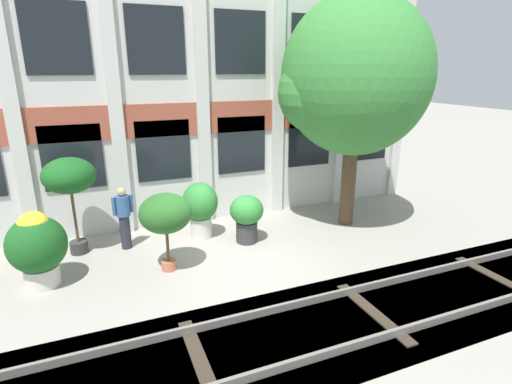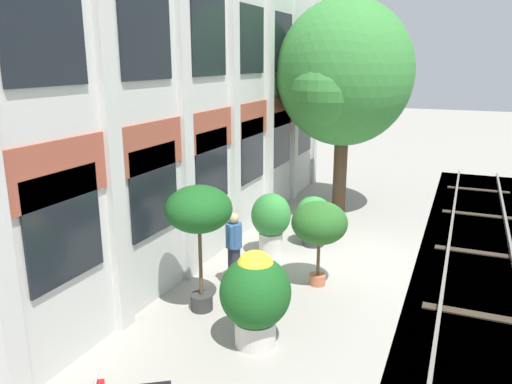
{
  "view_description": "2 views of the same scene",
  "coord_description": "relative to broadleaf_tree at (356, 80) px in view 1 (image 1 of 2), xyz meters",
  "views": [
    {
      "loc": [
        -2.96,
        -8.3,
        4.47
      ],
      "look_at": [
        1.08,
        1.54,
        1.16
      ],
      "focal_mm": 28.0,
      "sensor_mm": 36.0,
      "label": 1
    },
    {
      "loc": [
        -11.2,
        -2.47,
        4.67
      ],
      "look_at": [
        -0.45,
        2.1,
        1.55
      ],
      "focal_mm": 35.0,
      "sensor_mm": 36.0,
      "label": 2
    }
  ],
  "objects": [
    {
      "name": "potted_plant_fluted_column",
      "position": [
        -4.3,
        0.63,
        -3.25
      ],
      "size": [
        0.96,
        0.96,
        1.56
      ],
      "color": "beige",
      "rests_on": "ground"
    },
    {
      "name": "potted_plant_stone_basin",
      "position": [
        -8.1,
        -0.58,
        -3.22
      ],
      "size": [
        1.19,
        1.19,
        1.68
      ],
      "color": "beige",
      "rests_on": "ground"
    },
    {
      "name": "apartment_facade",
      "position": [
        -3.8,
        2.1,
        -0.24
      ],
      "size": [
        14.41,
        0.64,
        7.85
      ],
      "color": "silver",
      "rests_on": "ground"
    },
    {
      "name": "potted_plant_glazed_jar",
      "position": [
        -3.24,
        -0.13,
        -3.4
      ],
      "size": [
        0.89,
        0.89,
        1.29
      ],
      "color": "#333333",
      "rests_on": "ground"
    },
    {
      "name": "resident_by_doorway",
      "position": [
        -6.27,
        0.68,
        -3.28
      ],
      "size": [
        0.52,
        0.34,
        1.63
      ],
      "rotation": [
        0.0,
        0.0,
        -1.35
      ],
      "color": "#282833",
      "rests_on": "ground"
    },
    {
      "name": "ground_plane",
      "position": [
        -3.8,
        -1.06,
        -4.15
      ],
      "size": [
        80.0,
        80.0,
        0.0
      ],
      "primitive_type": "plane",
      "color": "#9E998E"
    },
    {
      "name": "potted_plant_low_pan",
      "position": [
        -5.47,
        -0.9,
        -2.79
      ],
      "size": [
        1.17,
        1.17,
        1.84
      ],
      "color": "#B76647",
      "rests_on": "ground"
    },
    {
      "name": "broadleaf_tree",
      "position": [
        0.0,
        0.0,
        0.0
      ],
      "size": [
        4.25,
        4.05,
        6.43
      ],
      "color": "#4C3826",
      "rests_on": "ground"
    },
    {
      "name": "rail_tracks",
      "position": [
        -3.8,
        -4.11,
        -4.29
      ],
      "size": [
        22.05,
        2.8,
        0.43
      ],
      "color": "#5B5449",
      "rests_on": "ground"
    },
    {
      "name": "potted_plant_tall_urn",
      "position": [
        -7.4,
        0.84,
        -2.21
      ],
      "size": [
        1.24,
        1.24,
        2.45
      ],
      "color": "#333333",
      "rests_on": "ground"
    }
  ]
}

